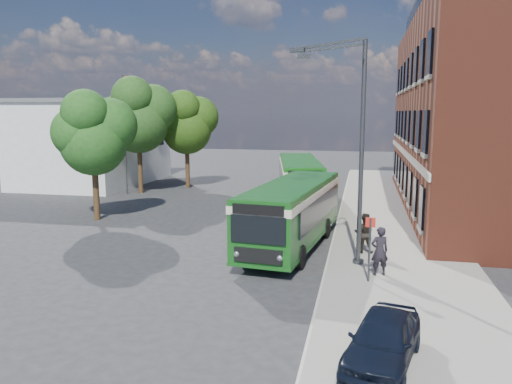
% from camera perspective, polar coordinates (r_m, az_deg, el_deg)
% --- Properties ---
extents(ground, '(120.00, 120.00, 0.00)m').
position_cam_1_polar(ground, '(23.59, -1.18, -6.26)').
color(ground, '#2A292C').
rests_on(ground, ground).
extents(pavement, '(6.00, 48.00, 0.15)m').
position_cam_1_polar(pavement, '(30.81, 15.14, -2.78)').
color(pavement, gray).
rests_on(pavement, ground).
extents(kerb_line, '(0.12, 48.00, 0.01)m').
position_cam_1_polar(kerb_line, '(30.80, 9.46, -2.72)').
color(kerb_line, beige).
rests_on(kerb_line, ground).
extents(brick_office, '(12.10, 26.00, 14.20)m').
position_cam_1_polar(brick_office, '(35.24, 26.87, 9.30)').
color(brick_office, maroon).
rests_on(brick_office, ground).
extents(white_building, '(9.40, 13.40, 7.30)m').
position_cam_1_polar(white_building, '(46.46, -18.01, 5.47)').
color(white_building, silver).
rests_on(white_building, ground).
extents(flagpole, '(0.95, 0.10, 9.00)m').
position_cam_1_polar(flagpole, '(39.37, -14.72, 6.90)').
color(flagpole, '#353739').
rests_on(flagpole, ground).
extents(street_lamp, '(2.96, 2.38, 9.00)m').
position_cam_1_polar(street_lamp, '(20.19, 10.96, 4.79)').
color(street_lamp, '#353739').
rests_on(street_lamp, ground).
extents(bus_stop_sign, '(0.35, 0.08, 2.52)m').
position_cam_1_polar(bus_stop_sign, '(18.56, 12.86, -5.95)').
color(bus_stop_sign, '#353739').
rests_on(bus_stop_sign, ground).
extents(bus_front, '(3.73, 10.31, 3.02)m').
position_cam_1_polar(bus_front, '(23.20, 4.19, -1.91)').
color(bus_front, '#124D15').
rests_on(bus_front, ground).
extents(bus_rear, '(4.55, 11.45, 3.02)m').
position_cam_1_polar(bus_rear, '(34.83, 4.98, 1.78)').
color(bus_rear, '#135814').
rests_on(bus_rear, ground).
extents(parked_car, '(2.31, 3.96, 1.26)m').
position_cam_1_polar(parked_car, '(13.03, 14.28, -16.02)').
color(parked_car, black).
rests_on(parked_car, pavement).
extents(pedestrian_a, '(0.80, 0.66, 1.88)m').
position_cam_1_polar(pedestrian_a, '(19.45, 13.94, -6.57)').
color(pedestrian_a, black).
rests_on(pedestrian_a, pavement).
extents(pedestrian_b, '(0.86, 0.67, 1.76)m').
position_cam_1_polar(pedestrian_b, '(22.38, 12.25, -4.60)').
color(pedestrian_b, black).
rests_on(pedestrian_b, pavement).
extents(tree_left, '(4.46, 4.24, 7.53)m').
position_cam_1_polar(tree_left, '(30.12, -18.09, 6.48)').
color(tree_left, '#3C2A16').
rests_on(tree_left, ground).
extents(tree_mid, '(5.29, 5.03, 8.93)m').
position_cam_1_polar(tree_mid, '(39.56, -13.26, 8.59)').
color(tree_mid, '#3C2A16').
rests_on(tree_mid, ground).
extents(tree_right, '(4.76, 4.52, 8.03)m').
position_cam_1_polar(tree_right, '(41.70, -7.89, 7.92)').
color(tree_right, '#3C2A16').
rests_on(tree_right, ground).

